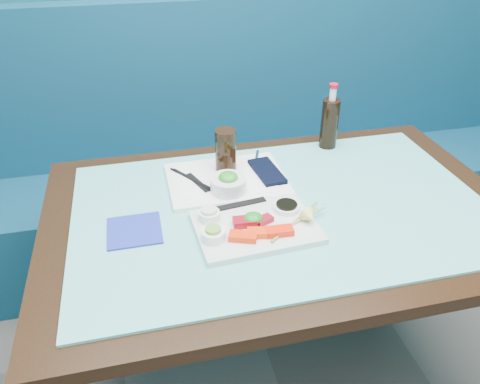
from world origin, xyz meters
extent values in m
cube|color=navy|center=(0.00, 2.22, 0.23)|extent=(3.00, 0.55, 0.45)
cube|color=navy|center=(0.00, 2.44, 0.70)|extent=(3.00, 0.12, 0.95)
cube|color=black|center=(0.00, 1.45, 0.73)|extent=(1.40, 0.90, 0.04)
cylinder|color=black|center=(-0.62, 1.82, 0.35)|extent=(0.06, 0.06, 0.71)
cylinder|color=black|center=(0.62, 1.82, 0.35)|extent=(0.06, 0.06, 0.71)
cube|color=#60C0BF|center=(0.00, 1.45, 0.75)|extent=(1.22, 0.76, 0.01)
cube|color=silver|center=(-0.11, 1.36, 0.77)|extent=(0.34, 0.26, 0.02)
cube|color=#FF300A|center=(-0.16, 1.30, 0.78)|extent=(0.08, 0.06, 0.02)
cube|color=#FF3A0A|center=(-0.11, 1.31, 0.78)|extent=(0.08, 0.05, 0.02)
cube|color=#FF230A|center=(-0.06, 1.30, 0.78)|extent=(0.08, 0.04, 0.02)
cube|color=maroon|center=(-0.14, 1.36, 0.79)|extent=(0.07, 0.04, 0.02)
cube|color=maroon|center=(-0.08, 1.36, 0.78)|extent=(0.06, 0.05, 0.02)
ellipsoid|color=#1C7B1D|center=(-0.11, 1.37, 0.79)|extent=(0.07, 0.07, 0.03)
cylinder|color=white|center=(-0.23, 1.32, 0.79)|extent=(0.08, 0.08, 0.03)
cylinder|color=#6AA736|center=(-0.23, 1.32, 0.81)|extent=(0.05, 0.05, 0.01)
cylinder|color=white|center=(-0.23, 1.41, 0.79)|extent=(0.06, 0.06, 0.02)
cylinder|color=beige|center=(-0.23, 1.41, 0.80)|extent=(0.05, 0.05, 0.01)
cylinder|color=white|center=(0.00, 1.41, 0.78)|extent=(0.08, 0.08, 0.02)
cylinder|color=black|center=(0.00, 1.41, 0.79)|extent=(0.07, 0.07, 0.01)
cone|color=#E7F071|center=(0.04, 1.33, 0.80)|extent=(0.05, 0.04, 0.05)
cube|color=black|center=(-0.12, 1.46, 0.78)|extent=(0.15, 0.04, 0.00)
cylinder|color=#9F874A|center=(0.00, 1.34, 0.78)|extent=(0.19, 0.15, 0.01)
cylinder|color=tan|center=(0.01, 1.34, 0.78)|extent=(0.19, 0.10, 0.01)
cube|color=white|center=(-0.13, 1.63, 0.77)|extent=(0.38, 0.28, 0.01)
cube|color=white|center=(-0.13, 1.63, 0.77)|extent=(0.32, 0.24, 0.00)
cylinder|color=silver|center=(-0.14, 1.55, 0.79)|extent=(0.13, 0.13, 0.04)
ellipsoid|color=#278E20|center=(-0.14, 1.55, 0.82)|extent=(0.06, 0.06, 0.03)
cylinder|color=black|center=(-0.12, 1.68, 0.84)|extent=(0.09, 0.09, 0.14)
cube|color=black|center=(0.00, 1.63, 0.78)|extent=(0.09, 0.18, 0.01)
cylinder|color=silver|center=(0.00, 1.73, 0.78)|extent=(0.04, 0.08, 0.01)
cylinder|color=black|center=(-0.23, 1.62, 0.78)|extent=(0.14, 0.22, 0.01)
cylinder|color=black|center=(-0.22, 1.62, 0.78)|extent=(0.14, 0.21, 0.01)
cube|color=black|center=(-0.23, 1.62, 0.77)|extent=(0.07, 0.13, 0.00)
cylinder|color=black|center=(0.28, 1.79, 0.85)|extent=(0.08, 0.08, 0.18)
cylinder|color=white|center=(0.28, 1.79, 0.96)|extent=(0.03, 0.03, 0.05)
cylinder|color=red|center=(0.28, 1.79, 0.99)|extent=(0.04, 0.04, 0.01)
cube|color=#1C2A9C|center=(-0.43, 1.43, 0.76)|extent=(0.15, 0.15, 0.01)
camera|label=1|loc=(-0.39, 0.36, 1.54)|focal=35.00mm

